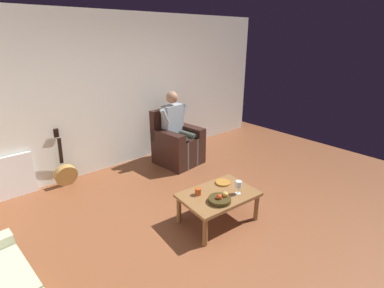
{
  "coord_description": "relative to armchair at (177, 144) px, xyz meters",
  "views": [
    {
      "loc": [
        2.29,
        1.92,
        2.26
      ],
      "look_at": [
        -0.25,
        -1.03,
        0.77
      ],
      "focal_mm": 26.55,
      "sensor_mm": 36.0,
      "label": 1
    }
  ],
  "objects": [
    {
      "name": "ground_plane",
      "position": [
        0.72,
        2.01,
        -0.36
      ],
      "size": [
        7.58,
        7.58,
        0.0
      ],
      "primitive_type": "plane",
      "color": "brown"
    },
    {
      "name": "wall_back",
      "position": [
        0.72,
        -0.66,
        0.96
      ],
      "size": [
        6.71,
        0.06,
        2.65
      ],
      "primitive_type": "cube",
      "color": "silver",
      "rests_on": "ground"
    },
    {
      "name": "armchair",
      "position": [
        0.0,
        0.0,
        0.0
      ],
      "size": [
        0.78,
        0.82,
        1.01
      ],
      "rotation": [
        0.0,
        0.0,
        0.11
      ],
      "color": "black",
      "rests_on": "ground"
    },
    {
      "name": "person_seated",
      "position": [
        -0.0,
        0.02,
        0.37
      ],
      "size": [
        0.66,
        0.64,
        1.34
      ],
      "rotation": [
        0.0,
        0.0,
        0.11
      ],
      "color": "#97A4AD",
      "rests_on": "ground"
    },
    {
      "name": "coffee_table",
      "position": [
        0.73,
        1.79,
        -0.01
      ],
      "size": [
        1.0,
        0.72,
        0.4
      ],
      "rotation": [
        0.0,
        0.0,
        -0.09
      ],
      "color": "brown",
      "rests_on": "ground"
    },
    {
      "name": "guitar",
      "position": [
        1.9,
        -0.46,
        -0.15
      ],
      "size": [
        0.35,
        0.25,
        0.93
      ],
      "color": "#B08643",
      "rests_on": "ground"
    },
    {
      "name": "radiator",
      "position": [
        2.56,
        -0.59,
        -0.03
      ],
      "size": [
        0.53,
        0.06,
        0.65
      ],
      "primitive_type": "cube",
      "color": "white",
      "rests_on": "ground"
    },
    {
      "name": "wine_glass_near",
      "position": [
        0.55,
        1.95,
        0.16
      ],
      "size": [
        0.08,
        0.08,
        0.17
      ],
      "color": "silver",
      "rests_on": "coffee_table"
    },
    {
      "name": "fruit_bowl",
      "position": [
        0.85,
        1.93,
        0.07
      ],
      "size": [
        0.27,
        0.27,
        0.11
      ],
      "color": "#372C12",
      "rests_on": "coffee_table"
    },
    {
      "name": "decorative_dish",
      "position": [
        0.5,
        1.65,
        0.05
      ],
      "size": [
        0.2,
        0.2,
        0.02
      ],
      "primitive_type": "cylinder",
      "color": "#A86D29",
      "rests_on": "coffee_table"
    },
    {
      "name": "candle_jar",
      "position": [
        0.94,
        1.64,
        0.09
      ],
      "size": [
        0.08,
        0.08,
        0.09
      ],
      "primitive_type": "cylinder",
      "color": "#A8441A",
      "rests_on": "coffee_table"
    }
  ]
}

